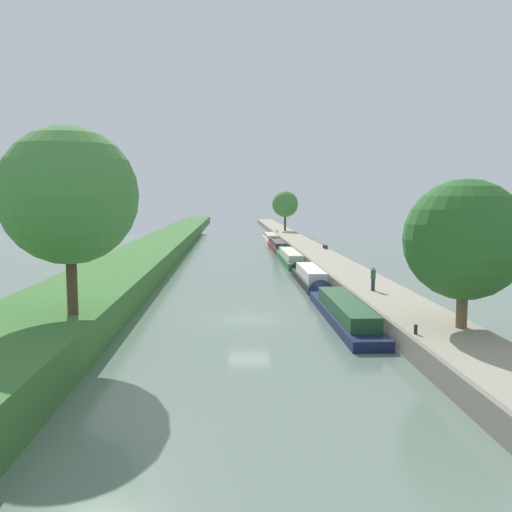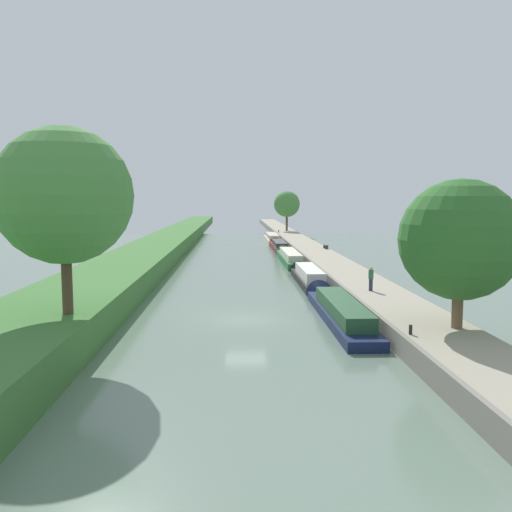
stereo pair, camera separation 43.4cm
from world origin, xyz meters
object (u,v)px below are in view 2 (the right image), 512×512
object	(u,v)px
narrowboat_black	(308,276)
narrowboat_cream	(272,238)
narrowboat_navy	(338,309)
narrowboat_green	(289,257)
mooring_bollard_near	(411,330)
narrowboat_maroon	(279,246)
park_bench	(326,246)
mooring_bollard_far	(279,231)
person_walking	(371,278)

from	to	relation	value
narrowboat_black	narrowboat_cream	xyz separation A→B (m)	(0.03, 46.11, -0.04)
narrowboat_navy	narrowboat_green	world-z (taller)	narrowboat_green
narrowboat_cream	mooring_bollard_near	bearing A→B (deg)	-88.52
mooring_bollard_near	narrowboat_maroon	bearing A→B (deg)	91.93
narrowboat_black	mooring_bollard_near	bearing A→B (deg)	-85.35
narrowboat_green	mooring_bollard_near	distance (m)	37.98
narrowboat_maroon	park_bench	distance (m)	11.60
narrowboat_black	mooring_bollard_far	size ratio (longest dim) A/B	27.90
narrowboat_maroon	park_bench	bearing A→B (deg)	-63.95
person_walking	mooring_bollard_near	bearing A→B (deg)	-95.44
person_walking	narrowboat_navy	bearing A→B (deg)	-128.96
person_walking	park_bench	size ratio (longest dim) A/B	1.11
narrowboat_maroon	mooring_bollard_near	xyz separation A→B (m)	(1.79, -53.26, 0.74)
narrowboat_navy	narrowboat_black	world-z (taller)	narrowboat_black
narrowboat_green	park_bench	size ratio (longest dim) A/B	10.98
mooring_bollard_near	mooring_bollard_far	xyz separation A→B (m)	(0.00, 75.18, 0.00)
narrowboat_maroon	person_walking	size ratio (longest dim) A/B	8.50
narrowboat_navy	narrowboat_cream	bearing A→B (deg)	89.96
narrowboat_green	narrowboat_black	bearing A→B (deg)	-90.02
narrowboat_black	mooring_bollard_far	bearing A→B (deg)	88.06
narrowboat_green	park_bench	world-z (taller)	park_bench
narrowboat_black	narrowboat_maroon	size ratio (longest dim) A/B	0.89
narrowboat_black	mooring_bollard_near	distance (m)	22.18
narrowboat_black	narrowboat_maroon	world-z (taller)	narrowboat_black
park_bench	narrowboat_green	bearing A→B (deg)	-135.73
narrowboat_green	narrowboat_cream	bearing A→B (deg)	89.95
mooring_bollard_near	narrowboat_navy	bearing A→B (deg)	102.37
person_walking	mooring_bollard_far	size ratio (longest dim) A/B	3.69
mooring_bollard_far	park_bench	bearing A→B (deg)	-84.20
narrowboat_green	person_walking	xyz separation A→B (m)	(2.92, -26.08, 1.35)
narrowboat_green	mooring_bollard_far	xyz separation A→B (m)	(1.79, 37.25, 0.71)
narrowboat_black	narrowboat_green	distance (m)	15.83
narrowboat_navy	park_bench	distance (m)	35.03
narrowboat_black	narrowboat_cream	distance (m)	46.11
park_bench	narrowboat_cream	bearing A→B (deg)	101.27
narrowboat_cream	person_walking	distance (m)	56.45
narrowboat_maroon	person_walking	xyz separation A→B (m)	(2.92, -41.41, 1.39)
narrowboat_navy	mooring_bollard_far	distance (m)	66.98
narrowboat_black	narrowboat_cream	world-z (taller)	narrowboat_black
park_bench	mooring_bollard_far	bearing A→B (deg)	95.80
narrowboat_black	park_bench	bearing A→B (deg)	76.26
person_walking	park_bench	xyz separation A→B (m)	(2.15, 31.02, -0.53)
mooring_bollard_far	park_bench	distance (m)	32.47
narrowboat_navy	narrowboat_black	size ratio (longest dim) A/B	1.21
mooring_bollard_near	narrowboat_cream	bearing A→B (deg)	91.48
narrowboat_green	narrowboat_maroon	distance (m)	15.34
narrowboat_green	narrowboat_navy	bearing A→B (deg)	-90.03
park_bench	narrowboat_black	bearing A→B (deg)	-103.74
narrowboat_green	person_walking	bearing A→B (deg)	-83.61
narrowboat_maroon	mooring_bollard_near	size ratio (longest dim) A/B	31.37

